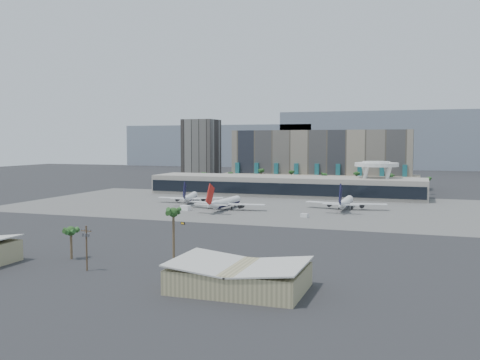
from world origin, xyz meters
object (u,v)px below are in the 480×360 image
(airliner_left, at_px, (190,197))
(service_vehicle_a, at_px, (186,208))
(airliner_centre, at_px, (225,202))
(service_vehicle_b, at_px, (305,215))
(taxiway_sign, at_px, (183,223))
(utility_pole, at_px, (86,244))
(airliner_right, at_px, (345,202))

(airliner_left, relative_size, service_vehicle_a, 7.19)
(airliner_left, xyz_separation_m, airliner_centre, (28.31, -20.42, 0.36))
(service_vehicle_b, xyz_separation_m, taxiway_sign, (-43.13, -36.04, -0.40))
(utility_pole, distance_m, taxiway_sign, 80.39)
(airliner_centre, xyz_separation_m, service_vehicle_a, (-17.45, -9.17, -2.38))
(airliner_centre, bearing_deg, airliner_left, 147.45)
(airliner_right, bearing_deg, service_vehicle_a, -158.55)
(airliner_left, bearing_deg, service_vehicle_b, -39.50)
(airliner_right, height_order, taxiway_sign, airliner_right)
(airliner_left, height_order, airliner_centre, airliner_centre)
(airliner_right, height_order, service_vehicle_b, airliner_right)
(utility_pole, height_order, airliner_right, airliner_right)
(airliner_right, bearing_deg, service_vehicle_b, -111.88)
(airliner_right, bearing_deg, airliner_centre, -160.59)
(airliner_left, xyz_separation_m, service_vehicle_b, (71.39, -34.11, -2.42))
(service_vehicle_a, relative_size, service_vehicle_b, 1.53)
(airliner_centre, height_order, taxiway_sign, airliner_centre)
(utility_pole, xyz_separation_m, taxiway_sign, (-9.34, 79.57, -6.67))
(airliner_left, relative_size, taxiway_sign, 17.77)
(airliner_centre, distance_m, taxiway_sign, 49.83)
(utility_pole, relative_size, taxiway_sign, 5.75)
(airliner_left, distance_m, airliner_right, 84.87)
(airliner_centre, relative_size, service_vehicle_b, 12.43)
(airliner_centre, relative_size, airliner_right, 1.00)
(airliner_centre, height_order, airliner_right, airliner_centre)
(airliner_left, bearing_deg, taxiway_sign, -82.03)
(service_vehicle_b, bearing_deg, airliner_left, 171.46)
(airliner_centre, height_order, service_vehicle_a, airliner_centre)
(utility_pole, bearing_deg, airliner_left, 104.10)
(service_vehicle_b, distance_m, taxiway_sign, 56.21)
(airliner_left, distance_m, service_vehicle_b, 79.16)
(airliner_left, xyz_separation_m, service_vehicle_a, (10.87, -29.59, -2.02))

